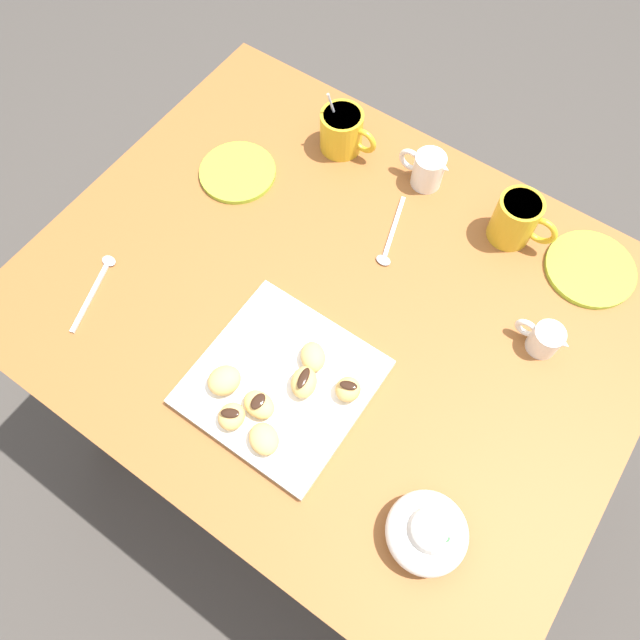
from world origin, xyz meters
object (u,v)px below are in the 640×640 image
Objects in this scene: beignet_2 at (224,380)px; coffee_mug_mustard_right at (517,219)px; beignet_0 at (313,357)px; saucer_lime_right at (590,269)px; beignet_4 at (259,405)px; dining_table at (333,331)px; pastry_plate_square at (282,382)px; cream_pitcher_white at (428,169)px; beignet_6 at (264,439)px; saucer_lime_left at (238,172)px; beignet_1 at (348,389)px; beignet_5 at (304,382)px; ice_cream_bowl at (427,532)px; coffee_mug_mustard_left at (342,130)px; chocolate_sauce_pitcher at (545,338)px; beignet_3 at (232,416)px.

coffee_mug_mustard_right is at bearing 65.41° from beignet_2.
beignet_0 is 0.15m from beignet_2.
saucer_lime_right is 2.99× the size of beignet_4.
dining_table is at bearing 76.96° from beignet_2.
pastry_plate_square is 2.61× the size of cream_pitcher_white.
beignet_6 is (0.06, -0.60, -0.01)m from cream_pitcher_white.
beignet_2 is (-0.40, -0.55, 0.03)m from saucer_lime_right.
cream_pitcher_white is at bearing 31.64° from saucer_lime_left.
beignet_5 is at bearing -154.46° from beignet_1.
beignet_5 is (-0.28, 0.09, -0.00)m from ice_cream_bowl.
beignet_2 is at bearing -126.05° from saucer_lime_right.
cream_pitcher_white is at bearing 174.76° from coffee_mug_mustard_right.
coffee_mug_mustard_left reaches higher than ice_cream_bowl.
beignet_4 reaches higher than saucer_lime_left.
saucer_lime_right is 0.57m from beignet_5.
beignet_1 is at bearing -130.01° from chocolate_sauce_pitcher.
dining_table is 7.14× the size of saucer_lime_left.
saucer_lime_right is (0.35, -0.00, -0.03)m from cream_pitcher_white.
beignet_5 reaches higher than saucer_lime_right.
cream_pitcher_white is 0.64× the size of saucer_lime_right.
dining_table is 8.95× the size of coffee_mug_mustard_right.
coffee_mug_mustard_right reaches higher than beignet_4.
beignet_5 is at bearing -106.50° from coffee_mug_mustard_right.
cream_pitcher_white is at bearing 5.50° from coffee_mug_mustard_left.
beignet_4 is at bearing -69.42° from coffee_mug_mustard_left.
chocolate_sauce_pitcher reaches higher than beignet_0.
cream_pitcher_white is 0.44m from beignet_0.
dining_table is 0.36m from cream_pitcher_white.
beignet_3 is at bearing -104.55° from pastry_plate_square.
saucer_lime_left is (-0.66, -0.00, -0.03)m from chocolate_sauce_pitcher.
saucer_lime_left is 0.55m from beignet_6.
coffee_mug_mustard_left reaches higher than beignet_3.
beignet_5 is (0.06, 0.11, 0.00)m from beignet_3.
ice_cream_bowl is 0.74× the size of saucer_lime_right.
saucer_lime_left is 0.45m from beignet_2.
dining_table is at bearing -159.25° from chocolate_sauce_pitcher.
beignet_2 is at bearing 160.14° from beignet_6.
beignet_6 reaches higher than pastry_plate_square.
beignet_4 is at bearing -91.46° from pastry_plate_square.
dining_table is at bearing -89.65° from cream_pitcher_white.
beignet_3 is at bearing -52.48° from saucer_lime_left.
dining_table is 0.24m from beignet_1.
beignet_1 is 0.92× the size of beignet_3.
pastry_plate_square is at bearing -160.16° from beignet_5.
saucer_lime_left is at bearing -126.46° from coffee_mug_mustard_left.
chocolate_sauce_pitcher is 0.41m from beignet_5.
coffee_mug_mustard_right is 2.63× the size of beignet_3.
beignet_1 is at bearing 48.21° from beignet_3.
beignet_2 is (-0.07, -0.06, 0.03)m from pastry_plate_square.
beignet_0 is (-0.31, -0.44, 0.03)m from saucer_lime_right.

